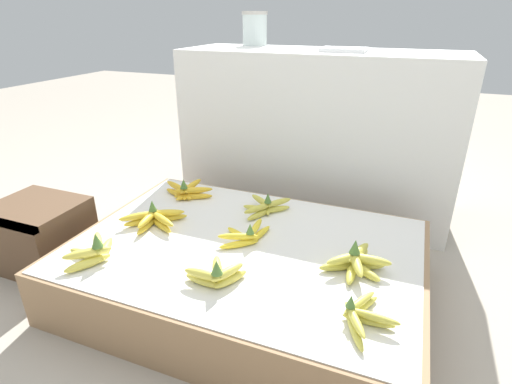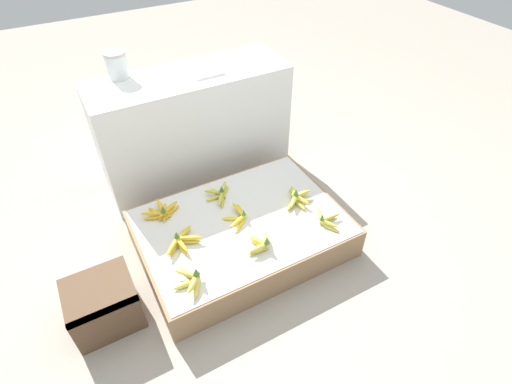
% 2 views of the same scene
% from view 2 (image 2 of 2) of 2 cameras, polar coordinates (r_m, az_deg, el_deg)
% --- Properties ---
extents(ground_plane, '(10.00, 10.00, 0.00)m').
position_cam_2_polar(ground_plane, '(2.60, -2.01, -7.50)').
color(ground_plane, '#A89E8E').
extents(display_platform, '(1.24, 0.88, 0.22)m').
position_cam_2_polar(display_platform, '(2.52, -2.07, -5.89)').
color(display_platform, '#997551').
rests_on(display_platform, ground_plane).
extents(back_vendor_table, '(1.34, 0.46, 0.82)m').
position_cam_2_polar(back_vendor_table, '(2.93, -8.82, 9.05)').
color(back_vendor_table, white).
rests_on(back_vendor_table, ground_plane).
extents(wooden_crate, '(0.34, 0.30, 0.27)m').
position_cam_2_polar(wooden_crate, '(2.32, -20.95, -14.73)').
color(wooden_crate, brown).
rests_on(wooden_crate, ground_plane).
extents(banana_bunch_front_left, '(0.17, 0.24, 0.11)m').
position_cam_2_polar(banana_bunch_front_left, '(2.15, -9.22, -12.21)').
color(banana_bunch_front_left, '#DBCC4C').
rests_on(banana_bunch_front_left, display_platform).
extents(banana_bunch_front_midleft, '(0.18, 0.14, 0.10)m').
position_cam_2_polar(banana_bunch_front_midleft, '(2.27, 0.79, -7.38)').
color(banana_bunch_front_midleft, '#DBCC4C').
rests_on(banana_bunch_front_midleft, display_platform).
extents(banana_bunch_front_midright, '(0.16, 0.23, 0.08)m').
position_cam_2_polar(banana_bunch_front_midright, '(2.45, 9.91, -3.89)').
color(banana_bunch_front_midright, gold).
rests_on(banana_bunch_front_midright, display_platform).
extents(banana_bunch_middle_left, '(0.24, 0.21, 0.10)m').
position_cam_2_polar(banana_bunch_middle_left, '(2.33, -10.64, -6.90)').
color(banana_bunch_middle_left, gold).
rests_on(banana_bunch_middle_left, display_platform).
extents(banana_bunch_middle_midleft, '(0.16, 0.22, 0.09)m').
position_cam_2_polar(banana_bunch_middle_midleft, '(2.44, -2.45, -3.50)').
color(banana_bunch_middle_midleft, yellow).
rests_on(banana_bunch_middle_midleft, display_platform).
extents(banana_bunch_middle_midright, '(0.22, 0.22, 0.11)m').
position_cam_2_polar(banana_bunch_middle_midright, '(2.56, 5.88, -0.88)').
color(banana_bunch_middle_midright, gold).
rests_on(banana_bunch_middle_midright, display_platform).
extents(banana_bunch_back_left, '(0.25, 0.19, 0.10)m').
position_cam_2_polar(banana_bunch_back_left, '(2.52, -13.29, -2.81)').
color(banana_bunch_back_left, gold).
rests_on(banana_bunch_back_left, display_platform).
extents(banana_bunch_back_midleft, '(0.19, 0.21, 0.09)m').
position_cam_2_polar(banana_bunch_back_midleft, '(2.59, -5.16, -0.29)').
color(banana_bunch_back_midleft, gold).
rests_on(banana_bunch_back_midleft, display_platform).
extents(glass_jar, '(0.14, 0.14, 0.17)m').
position_cam_2_polar(glass_jar, '(2.76, -19.28, 16.75)').
color(glass_jar, silver).
rests_on(glass_jar, back_vendor_table).
extents(foam_tray_white, '(0.20, 0.15, 0.02)m').
position_cam_2_polar(foam_tray_white, '(2.73, -7.06, 16.62)').
color(foam_tray_white, white).
rests_on(foam_tray_white, back_vendor_table).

